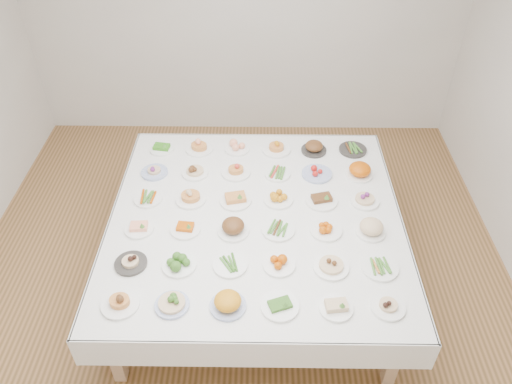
{
  "coord_description": "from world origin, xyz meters",
  "views": [
    {
      "loc": [
        0.2,
        -3.0,
        3.56
      ],
      "look_at": [
        0.16,
        0.15,
        0.88
      ],
      "focal_mm": 35.0,
      "sensor_mm": 36.0,
      "label": 1
    }
  ],
  "objects_px": {
    "dish_0": "(119,299)",
    "dish_35": "(353,149)",
    "display_table": "(256,221)",
    "dish_18": "(148,198)"
  },
  "relations": [
    {
      "from": "display_table",
      "to": "dish_35",
      "type": "xyz_separation_m",
      "value": [
        0.92,
        0.93,
        0.09
      ]
    },
    {
      "from": "dish_0",
      "to": "dish_35",
      "type": "xyz_separation_m",
      "value": [
        1.84,
        1.84,
        -0.04
      ]
    },
    {
      "from": "display_table",
      "to": "dish_35",
      "type": "relative_size",
      "value": 9.21
    },
    {
      "from": "dish_35",
      "to": "display_table",
      "type": "bearing_deg",
      "value": -134.81
    },
    {
      "from": "display_table",
      "to": "dish_0",
      "type": "distance_m",
      "value": 1.3
    },
    {
      "from": "dish_0",
      "to": "dish_18",
      "type": "distance_m",
      "value": 1.1
    },
    {
      "from": "dish_18",
      "to": "dish_35",
      "type": "xyz_separation_m",
      "value": [
        1.84,
        0.74,
        0.0
      ]
    },
    {
      "from": "display_table",
      "to": "dish_35",
      "type": "bearing_deg",
      "value": 45.19
    },
    {
      "from": "dish_18",
      "to": "dish_35",
      "type": "relative_size",
      "value": 0.91
    },
    {
      "from": "dish_0",
      "to": "dish_35",
      "type": "distance_m",
      "value": 2.6
    }
  ]
}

